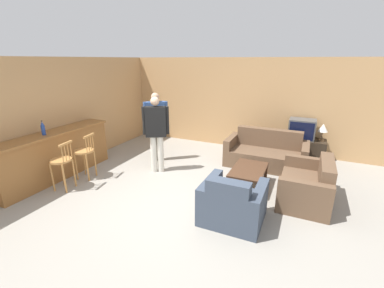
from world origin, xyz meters
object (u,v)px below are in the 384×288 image
object	(u,v)px
armchair_near	(232,204)
tv	(302,129)
tv_unit	(299,149)
table_lamp	(323,129)
person_by_window	(156,123)
couch_far	(266,154)
bottle	(43,128)
bar_chair_near	(62,164)
coffee_table	(249,171)
person_by_counter	(156,131)
bar_chair_mid	(85,154)
loveseat_right	(307,186)

from	to	relation	value
armchair_near	tv	distance (m)	3.58
tv_unit	tv	distance (m)	0.54
table_lamp	person_by_window	bearing A→B (deg)	-156.79
couch_far	bottle	bearing A→B (deg)	-145.31
table_lamp	bar_chair_near	bearing A→B (deg)	-141.32
bar_chair_near	bottle	distance (m)	0.87
armchair_near	person_by_window	world-z (taller)	person_by_window
coffee_table	bottle	xyz separation A→B (m)	(-3.97, -1.49, 0.83)
coffee_table	person_by_counter	xyz separation A→B (m)	(-2.14, -0.08, 0.64)
bar_chair_mid	person_by_counter	distance (m)	1.64
person_by_window	person_by_counter	distance (m)	0.70
bottle	person_by_window	distance (m)	2.49
tv	bottle	world-z (taller)	bottle
loveseat_right	person_by_window	xyz separation A→B (m)	(-3.63, 0.57, 0.70)
loveseat_right	bar_chair_mid	bearing A→B (deg)	-167.71
tv	person_by_counter	bearing A→B (deg)	-143.21
coffee_table	person_by_window	size ratio (longest dim) A/B	0.58
bar_chair_mid	armchair_near	xyz separation A→B (m)	(3.42, -0.23, -0.25)
tv	table_lamp	world-z (taller)	tv
bar_chair_mid	tv_unit	size ratio (longest dim) A/B	0.81
person_by_counter	tv_unit	bearing A→B (deg)	36.83
armchair_near	tv	size ratio (longest dim) A/B	1.52
person_by_counter	table_lamp	bearing A→B (deg)	32.80
bar_chair_near	couch_far	distance (m)	4.62
bottle	person_by_counter	size ratio (longest dim) A/B	0.17
tv_unit	loveseat_right	bearing A→B (deg)	-83.42
coffee_table	table_lamp	xyz separation A→B (m)	(1.35, 2.17, 0.53)
loveseat_right	person_by_window	distance (m)	3.74
bar_chair_mid	tv	distance (m)	5.34
bottle	person_by_counter	xyz separation A→B (m)	(1.83, 1.41, -0.19)
coffee_table	tv	xyz separation A→B (m)	(0.86, 2.17, 0.46)
tv_unit	table_lamp	xyz separation A→B (m)	(0.49, -0.00, 0.61)
couch_far	bar_chair_near	bearing A→B (deg)	-139.84
armchair_near	bottle	distance (m)	4.10
armchair_near	person_by_window	distance (m)	3.18
bar_chair_near	tv_unit	bearing A→B (deg)	41.73
bar_chair_mid	person_by_window	size ratio (longest dim) A/B	0.57
armchair_near	person_by_window	size ratio (longest dim) A/B	0.55
bar_chair_near	person_by_counter	xyz separation A→B (m)	(1.25, 1.55, 0.44)
bar_chair_mid	table_lamp	size ratio (longest dim) A/B	2.29
bottle	person_by_window	size ratio (longest dim) A/B	0.17
tv_unit	person_by_window	size ratio (longest dim) A/B	0.71
person_by_window	loveseat_right	bearing A→B (deg)	-8.95
person_by_window	armchair_near	bearing A→B (deg)	-35.16
bar_chair_near	loveseat_right	size ratio (longest dim) A/B	0.74
bar_chair_mid	coffee_table	bearing A→B (deg)	17.00
coffee_table	tv_unit	size ratio (longest dim) A/B	0.82
bar_chair_mid	tv	world-z (taller)	tv
bottle	person_by_window	xyz separation A→B (m)	(1.46, 2.01, -0.19)
armchair_near	table_lamp	distance (m)	3.73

